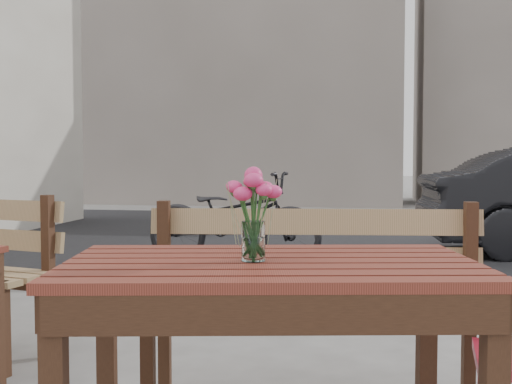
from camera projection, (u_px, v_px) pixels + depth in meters
street at (352, 256)px, 7.19m from camera, size 30.00×8.12×0.12m
backdrop_buildings at (366, 60)px, 16.17m from camera, size 15.50×4.00×8.00m
main_table at (271, 301)px, 2.04m from camera, size 1.41×0.98×0.80m
main_bench at (316, 281)px, 2.85m from camera, size 1.56×0.62×0.95m
main_vase at (253, 203)px, 2.01m from camera, size 0.16×0.16×0.30m
bicycle at (233, 219)px, 6.68m from camera, size 1.93×0.84×0.98m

